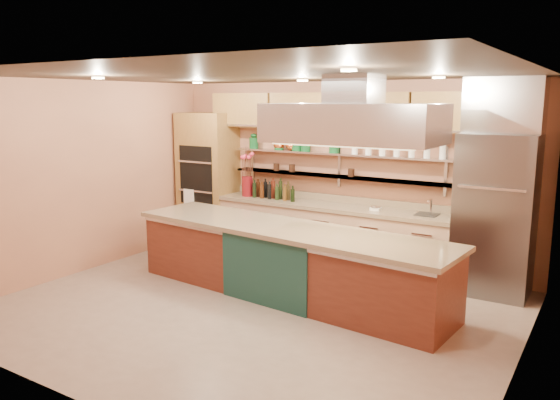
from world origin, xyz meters
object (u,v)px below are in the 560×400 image
Objects in this scene: refrigerator at (495,215)px; island at (286,261)px; flower_vase at (247,186)px; copper_kettle at (291,146)px; kitchen_scale at (376,208)px; green_canister at (297,145)px.

refrigerator is 0.48× the size of island.
copper_kettle is at bearing 16.99° from flower_vase.
island is 24.97× the size of copper_kettle.
island is at bearing -113.42° from kitchen_scale.
refrigerator reaches higher than copper_kettle.
kitchen_scale is 1.78m from copper_kettle.
flower_vase is 1.89× the size of copper_kettle.
flower_vase is at bearing 177.89° from kitchen_scale.
kitchen_scale is (0.59, 1.52, 0.51)m from island.
island is 13.19× the size of flower_vase.
refrigerator is 14.59× the size of kitchen_scale.
kitchen_scale is 1.70m from green_canister.
refrigerator is 11.98× the size of copper_kettle.
refrigerator is 3.93m from flower_vase.
kitchen_scale is at bearing 179.65° from refrigerator.
copper_kettle is at bearing 175.91° from refrigerator.
green_canister is at bearing 121.62° from island.
flower_vase is 2.30× the size of kitchen_scale.
green_canister reaches higher than flower_vase.
green_canister is (-1.47, 0.22, 0.84)m from kitchen_scale.
green_canister is (-0.87, 1.74, 1.35)m from island.
refrigerator is 11.18× the size of green_canister.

